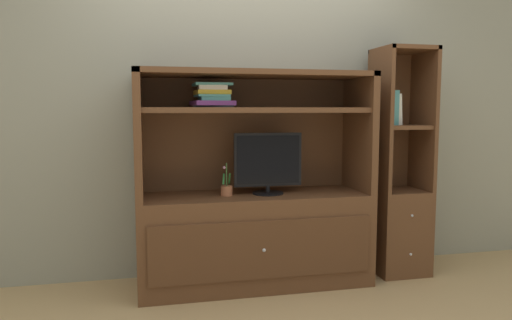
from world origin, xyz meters
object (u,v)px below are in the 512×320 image
(upright_book_row, at_px, (391,109))
(potted_plant, at_px, (227,190))
(media_console, at_px, (254,216))
(bookshelf_tall, at_px, (398,197))
(tv_monitor, at_px, (268,163))
(magazine_stack, at_px, (212,96))

(upright_book_row, bearing_deg, potted_plant, -178.64)
(potted_plant, height_order, upright_book_row, upright_book_row)
(media_console, height_order, bookshelf_tall, bookshelf_tall)
(tv_monitor, height_order, bookshelf_tall, bookshelf_tall)
(magazine_stack, height_order, bookshelf_tall, bookshelf_tall)
(tv_monitor, bearing_deg, media_console, 163.33)
(magazine_stack, relative_size, upright_book_row, 1.20)
(potted_plant, distance_m, bookshelf_tall, 1.36)
(tv_monitor, relative_size, potted_plant, 2.13)
(magazine_stack, height_order, upright_book_row, magazine_stack)
(media_console, xyz_separation_m, bookshelf_tall, (1.15, 0.00, 0.09))
(tv_monitor, xyz_separation_m, magazine_stack, (-0.39, 0.03, 0.47))
(potted_plant, height_order, magazine_stack, magazine_stack)
(tv_monitor, relative_size, upright_book_row, 1.90)
(bookshelf_tall, bearing_deg, media_console, -179.82)
(upright_book_row, bearing_deg, media_console, 179.70)
(media_console, height_order, tv_monitor, media_console)
(bookshelf_tall, bearing_deg, upright_book_row, -174.17)
(potted_plant, relative_size, upright_book_row, 0.89)
(media_console, bearing_deg, upright_book_row, -0.30)
(bookshelf_tall, distance_m, upright_book_row, 0.69)
(magazine_stack, bearing_deg, tv_monitor, -3.99)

